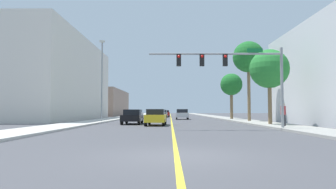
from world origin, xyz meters
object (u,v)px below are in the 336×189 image
(car_silver, at_px, (182,114))
(car_yellow, at_px, (156,117))
(car_white, at_px, (137,114))
(car_gray, at_px, (162,113))
(street_lamp, at_px, (102,77))
(traffic_signal_mast, at_px, (235,68))
(palm_near, at_px, (269,69))
(pedestrian, at_px, (283,114))
(palm_far, at_px, (231,85))
(car_black, at_px, (132,117))
(palm_mid, at_px, (248,58))
(car_red, at_px, (165,113))

(car_silver, bearing_deg, car_yellow, -98.23)
(car_white, relative_size, car_yellow, 0.91)
(car_white, bearing_deg, car_yellow, 100.33)
(car_gray, bearing_deg, street_lamp, -102.14)
(traffic_signal_mast, bearing_deg, car_white, 109.63)
(car_gray, xyz_separation_m, car_silver, (3.25, -11.60, 0.03))
(palm_near, height_order, car_white, palm_near)
(palm_near, distance_m, pedestrian, 5.09)
(traffic_signal_mast, height_order, car_silver, traffic_signal_mast)
(street_lamp, height_order, palm_near, street_lamp)
(palm_far, distance_m, car_silver, 8.46)
(pedestrian, bearing_deg, car_black, -125.97)
(street_lamp, bearing_deg, car_gray, 75.41)
(pedestrian, bearing_deg, palm_near, 169.84)
(car_yellow, bearing_deg, car_black, 135.03)
(palm_mid, xyz_separation_m, car_yellow, (-10.32, -7.55, -6.68))
(car_gray, relative_size, car_yellow, 1.03)
(pedestrian, bearing_deg, car_gray, -172.28)
(palm_mid, relative_size, pedestrian, 5.20)
(traffic_signal_mast, height_order, palm_far, palm_far)
(car_silver, xyz_separation_m, car_yellow, (-3.09, -18.22, -0.04))
(palm_mid, bearing_deg, street_lamp, -175.52)
(traffic_signal_mast, relative_size, car_white, 2.36)
(street_lamp, relative_size, car_yellow, 2.06)
(palm_far, bearing_deg, palm_near, -89.79)
(traffic_signal_mast, height_order, palm_mid, palm_mid)
(palm_mid, xyz_separation_m, palm_far, (-0.36, 8.05, -2.48))
(palm_far, xyz_separation_m, car_black, (-12.38, -13.04, -4.22))
(car_black, height_order, pedestrian, pedestrian)
(car_silver, distance_m, car_yellow, 18.48)
(car_black, bearing_deg, car_gray, 84.85)
(palm_near, distance_m, car_white, 26.80)
(traffic_signal_mast, xyz_separation_m, car_silver, (-2.72, 24.14, -3.55))
(car_silver, height_order, car_red, car_silver)
(car_white, distance_m, car_gray, 8.87)
(car_white, bearing_deg, pedestrian, 118.49)
(palm_near, bearing_deg, palm_mid, 87.86)
(palm_near, distance_m, car_yellow, 10.89)
(palm_near, bearing_deg, pedestrian, -91.07)
(street_lamp, distance_m, pedestrian, 19.50)
(car_white, relative_size, pedestrian, 2.26)
(palm_mid, distance_m, car_gray, 25.51)
(palm_mid, bearing_deg, pedestrian, -91.83)
(palm_mid, relative_size, car_yellow, 2.09)
(palm_mid, distance_m, car_yellow, 14.43)
(palm_mid, height_order, car_yellow, palm_mid)
(car_silver, height_order, car_yellow, car_silver)
(palm_near, height_order, car_red, palm_near)
(palm_mid, bearing_deg, car_gray, 115.22)
(car_black, bearing_deg, traffic_signal_mast, -46.30)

